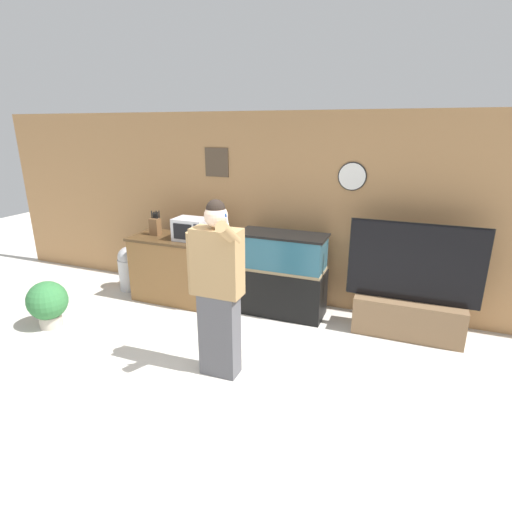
{
  "coord_description": "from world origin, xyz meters",
  "views": [
    {
      "loc": [
        1.46,
        -2.5,
        2.41
      ],
      "look_at": [
        -0.07,
        1.38,
        1.05
      ],
      "focal_mm": 28.0,
      "sensor_mm": 36.0,
      "label": 1
    }
  ],
  "objects_px": {
    "tv_on_stand": "(409,304)",
    "potted_plant": "(48,302)",
    "trash_bin": "(129,268)",
    "counter_island": "(182,269)",
    "aquarium_on_stand": "(282,274)",
    "person_standing": "(217,288)",
    "microwave": "(191,229)",
    "knife_block": "(155,226)"
  },
  "relations": [
    {
      "from": "potted_plant",
      "to": "trash_bin",
      "type": "relative_size",
      "value": 0.88
    },
    {
      "from": "microwave",
      "to": "person_standing",
      "type": "height_order",
      "value": "person_standing"
    },
    {
      "from": "knife_block",
      "to": "person_standing",
      "type": "xyz_separation_m",
      "value": [
        1.72,
        -1.46,
        -0.13
      ]
    },
    {
      "from": "trash_bin",
      "to": "counter_island",
      "type": "bearing_deg",
      "value": -2.01
    },
    {
      "from": "tv_on_stand",
      "to": "person_standing",
      "type": "relative_size",
      "value": 0.84
    },
    {
      "from": "knife_block",
      "to": "trash_bin",
      "type": "xyz_separation_m",
      "value": [
        -0.56,
        0.02,
        -0.71
      ]
    },
    {
      "from": "microwave",
      "to": "counter_island",
      "type": "bearing_deg",
      "value": 172.47
    },
    {
      "from": "person_standing",
      "to": "trash_bin",
      "type": "xyz_separation_m",
      "value": [
        -2.27,
        1.48,
        -0.59
      ]
    },
    {
      "from": "counter_island",
      "to": "aquarium_on_stand",
      "type": "relative_size",
      "value": 1.23
    },
    {
      "from": "potted_plant",
      "to": "person_standing",
      "type": "bearing_deg",
      "value": -2.46
    },
    {
      "from": "tv_on_stand",
      "to": "trash_bin",
      "type": "distance_m",
      "value": 4.02
    },
    {
      "from": "tv_on_stand",
      "to": "trash_bin",
      "type": "xyz_separation_m",
      "value": [
        -4.02,
        -0.05,
        -0.06
      ]
    },
    {
      "from": "microwave",
      "to": "potted_plant",
      "type": "bearing_deg",
      "value": -135.1
    },
    {
      "from": "aquarium_on_stand",
      "to": "trash_bin",
      "type": "relative_size",
      "value": 1.69
    },
    {
      "from": "aquarium_on_stand",
      "to": "potted_plant",
      "type": "bearing_deg",
      "value": -150.79
    },
    {
      "from": "knife_block",
      "to": "tv_on_stand",
      "type": "xyz_separation_m",
      "value": [
        3.46,
        0.06,
        -0.65
      ]
    },
    {
      "from": "potted_plant",
      "to": "trash_bin",
      "type": "distance_m",
      "value": 1.38
    },
    {
      "from": "counter_island",
      "to": "aquarium_on_stand",
      "type": "distance_m",
      "value": 1.47
    },
    {
      "from": "microwave",
      "to": "person_standing",
      "type": "xyz_separation_m",
      "value": [
        1.11,
        -1.41,
        -0.15
      ]
    },
    {
      "from": "tv_on_stand",
      "to": "potted_plant",
      "type": "height_order",
      "value": "tv_on_stand"
    },
    {
      "from": "aquarium_on_stand",
      "to": "tv_on_stand",
      "type": "bearing_deg",
      "value": -0.81
    },
    {
      "from": "tv_on_stand",
      "to": "trash_bin",
      "type": "bearing_deg",
      "value": -179.36
    },
    {
      "from": "aquarium_on_stand",
      "to": "trash_bin",
      "type": "distance_m",
      "value": 2.43
    },
    {
      "from": "trash_bin",
      "to": "knife_block",
      "type": "bearing_deg",
      "value": -1.98
    },
    {
      "from": "tv_on_stand",
      "to": "potted_plant",
      "type": "relative_size",
      "value": 2.51
    },
    {
      "from": "potted_plant",
      "to": "tv_on_stand",
      "type": "bearing_deg",
      "value": 18.76
    },
    {
      "from": "person_standing",
      "to": "microwave",
      "type": "bearing_deg",
      "value": 128.0
    },
    {
      "from": "tv_on_stand",
      "to": "person_standing",
      "type": "distance_m",
      "value": 2.38
    },
    {
      "from": "person_standing",
      "to": "potted_plant",
      "type": "height_order",
      "value": "person_standing"
    },
    {
      "from": "trash_bin",
      "to": "person_standing",
      "type": "bearing_deg",
      "value": -33.01
    },
    {
      "from": "knife_block",
      "to": "trash_bin",
      "type": "distance_m",
      "value": 0.9
    },
    {
      "from": "potted_plant",
      "to": "aquarium_on_stand",
      "type": "bearing_deg",
      "value": 29.21
    },
    {
      "from": "aquarium_on_stand",
      "to": "person_standing",
      "type": "bearing_deg",
      "value": -95.65
    },
    {
      "from": "knife_block",
      "to": "person_standing",
      "type": "distance_m",
      "value": 2.25
    },
    {
      "from": "person_standing",
      "to": "aquarium_on_stand",
      "type": "bearing_deg",
      "value": 84.35
    },
    {
      "from": "microwave",
      "to": "potted_plant",
      "type": "relative_size",
      "value": 0.74
    },
    {
      "from": "counter_island",
      "to": "aquarium_on_stand",
      "type": "height_order",
      "value": "aquarium_on_stand"
    },
    {
      "from": "counter_island",
      "to": "tv_on_stand",
      "type": "distance_m",
      "value": 3.06
    },
    {
      "from": "tv_on_stand",
      "to": "person_standing",
      "type": "height_order",
      "value": "person_standing"
    },
    {
      "from": "potted_plant",
      "to": "trash_bin",
      "type": "height_order",
      "value": "trash_bin"
    },
    {
      "from": "aquarium_on_stand",
      "to": "trash_bin",
      "type": "xyz_separation_m",
      "value": [
        -2.42,
        -0.07,
        -0.21
      ]
    },
    {
      "from": "aquarium_on_stand",
      "to": "trash_bin",
      "type": "height_order",
      "value": "aquarium_on_stand"
    }
  ]
}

